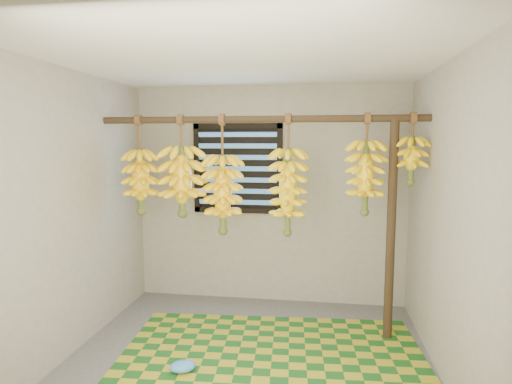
% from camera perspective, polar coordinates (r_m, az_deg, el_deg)
% --- Properties ---
extents(floor, '(3.00, 3.00, 0.01)m').
position_cam_1_polar(floor, '(3.71, -1.40, -22.30)').
color(floor, '#525252').
rests_on(floor, ground).
extents(ceiling, '(3.00, 3.00, 0.01)m').
position_cam_1_polar(ceiling, '(3.31, -1.52, 17.33)').
color(ceiling, silver).
rests_on(ceiling, wall_back).
extents(wall_back, '(3.00, 0.01, 2.40)m').
position_cam_1_polar(wall_back, '(4.77, 1.75, -0.47)').
color(wall_back, gray).
rests_on(wall_back, floor).
extents(wall_left, '(0.01, 3.00, 2.40)m').
position_cam_1_polar(wall_left, '(3.86, -24.04, -2.75)').
color(wall_left, gray).
rests_on(wall_left, floor).
extents(wall_right, '(0.01, 3.00, 2.40)m').
position_cam_1_polar(wall_right, '(3.38, 24.60, -4.05)').
color(wall_right, gray).
rests_on(wall_right, floor).
extents(window, '(1.00, 0.04, 1.00)m').
position_cam_1_polar(window, '(4.77, -2.46, 3.14)').
color(window, black).
rests_on(window, wall_back).
extents(hanging_pole, '(3.00, 0.06, 0.06)m').
position_cam_1_polar(hanging_pole, '(3.94, 0.34, 9.67)').
color(hanging_pole, '#3C2C1B').
rests_on(hanging_pole, wall_left).
extents(support_post, '(0.08, 0.08, 2.00)m').
position_cam_1_polar(support_post, '(4.02, 17.55, -5.01)').
color(support_post, '#3C2C1B').
rests_on(support_post, floor).
extents(woven_mat, '(2.69, 2.22, 0.01)m').
position_cam_1_polar(woven_mat, '(3.66, 1.98, -22.56)').
color(woven_mat, '#19551A').
rests_on(woven_mat, floor).
extents(plastic_bag, '(0.25, 0.22, 0.08)m').
position_cam_1_polar(plastic_bag, '(3.65, -9.76, -21.95)').
color(plastic_bag, '#3F8BED').
rests_on(plastic_bag, woven_mat).
extents(banana_bunch_a, '(0.32, 0.32, 0.94)m').
position_cam_1_polar(banana_bunch_a, '(4.28, -15.14, 1.35)').
color(banana_bunch_a, brown).
rests_on(banana_bunch_a, hanging_pole).
extents(banana_bunch_b, '(0.42, 0.42, 0.95)m').
position_cam_1_polar(banana_bunch_b, '(4.13, -9.84, 1.43)').
color(banana_bunch_b, brown).
rests_on(banana_bunch_b, hanging_pole).
extents(banana_bunch_c, '(0.35, 0.35, 1.11)m').
position_cam_1_polar(banana_bunch_c, '(4.03, -4.45, -0.30)').
color(banana_bunch_c, brown).
rests_on(banana_bunch_c, hanging_pole).
extents(banana_bunch_d, '(0.33, 0.33, 1.11)m').
position_cam_1_polar(banana_bunch_d, '(3.93, 4.26, 0.03)').
color(banana_bunch_d, brown).
rests_on(banana_bunch_d, hanging_pole).
extents(banana_bunch_e, '(0.34, 0.34, 0.90)m').
position_cam_1_polar(banana_bunch_e, '(3.93, 14.41, 1.90)').
color(banana_bunch_e, brown).
rests_on(banana_bunch_e, hanging_pole).
extents(banana_bunch_f, '(0.27, 0.27, 0.63)m').
position_cam_1_polar(banana_bunch_f, '(3.98, 20.01, 4.00)').
color(banana_bunch_f, brown).
rests_on(banana_bunch_f, hanging_pole).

